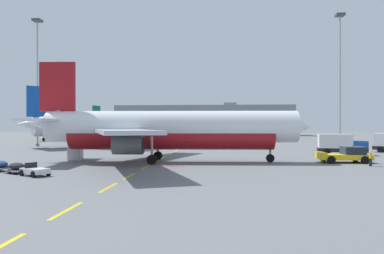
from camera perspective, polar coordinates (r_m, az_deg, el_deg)
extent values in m
plane|color=slate|center=(58.99, 18.39, -4.10)|extent=(400.00, 400.00, 0.00)
cube|color=yellow|center=(20.29, -19.05, -12.26)|extent=(0.24, 4.00, 0.01)
cube|color=yellow|center=(26.74, -12.95, -9.23)|extent=(0.24, 4.00, 0.01)
cube|color=yellow|center=(32.36, -9.77, -7.59)|extent=(0.24, 4.00, 0.01)
cube|color=yellow|center=(38.86, -7.30, -6.29)|extent=(0.24, 4.00, 0.01)
cube|color=yellow|center=(45.25, -5.59, -5.38)|extent=(0.24, 4.00, 0.01)
cube|color=yellow|center=(51.03, -4.42, -4.75)|extent=(0.24, 4.00, 0.01)
cube|color=yellow|center=(57.90, -3.34, -4.17)|extent=(0.24, 4.00, 0.01)
cube|color=yellow|center=(64.59, -2.51, -3.72)|extent=(0.24, 4.00, 0.01)
cube|color=yellow|center=(71.61, -1.81, -3.34)|extent=(0.24, 4.00, 0.01)
cube|color=yellow|center=(78.66, -1.24, -3.03)|extent=(0.24, 4.00, 0.01)
cube|color=yellow|center=(84.18, -0.85, -2.82)|extent=(0.24, 4.00, 0.01)
cube|color=yellow|center=(91.23, -0.43, -2.59)|extent=(0.24, 4.00, 0.01)
cube|color=yellow|center=(98.62, -0.06, -2.38)|extent=(0.24, 4.00, 0.01)
cube|color=yellow|center=(104.27, 0.20, -2.25)|extent=(0.24, 4.00, 0.01)
cube|color=#B21414|center=(40.16, -6.91, -6.08)|extent=(8.00, 0.40, 0.01)
cylinder|color=white|center=(44.06, -3.25, 0.07)|extent=(30.24, 5.19, 3.80)
cylinder|color=maroon|center=(44.07, -3.25, -1.29)|extent=(24.64, 4.63, 3.50)
cone|color=white|center=(45.26, 16.09, 0.07)|extent=(3.67, 3.88, 3.72)
cone|color=white|center=(48.11, -22.28, 0.63)|extent=(4.34, 3.42, 3.23)
cube|color=#192333|center=(45.02, 14.80, 0.91)|extent=(1.73, 2.92, 0.60)
cube|color=maroon|center=(47.66, -20.35, 5.97)|extent=(4.41, 0.56, 6.00)
cube|color=white|center=(50.65, -19.71, 0.93)|extent=(3.49, 6.54, 0.24)
cube|color=white|center=(44.77, -22.73, 1.03)|extent=(3.49, 6.54, 0.24)
cube|color=#B7BCC6|center=(52.98, -6.70, -0.43)|extent=(9.47, 17.66, 0.36)
cube|color=#B7BCC6|center=(36.27, -10.73, -0.70)|extent=(10.80, 17.56, 0.36)
cylinder|color=#4C4F54|center=(50.08, -7.39, -2.12)|extent=(3.29, 2.25, 2.10)
cylinder|color=black|center=(49.85, -5.57, -2.13)|extent=(0.20, 1.79, 1.79)
cylinder|color=#4C4F54|center=(39.28, -9.99, -2.75)|extent=(3.29, 2.25, 2.10)
cylinder|color=black|center=(38.98, -7.68, -2.77)|extent=(0.20, 1.79, 1.79)
cylinder|color=gray|center=(44.67, 12.16, -3.11)|extent=(0.28, 0.28, 2.67)
cylinder|color=black|center=(44.76, 12.16, -4.81)|extent=(1.00, 0.33, 0.99)
cylinder|color=gray|center=(46.93, -5.40, -2.91)|extent=(0.28, 0.28, 2.61)
cylinder|color=black|center=(47.36, -5.34, -4.47)|extent=(1.12, 0.40, 1.10)
cylinder|color=black|center=(46.67, -5.45, -4.53)|extent=(1.12, 0.40, 1.10)
cylinder|color=gray|center=(41.79, -6.31, -3.29)|extent=(0.28, 0.28, 2.61)
cylinder|color=black|center=(42.23, -6.24, -5.03)|extent=(1.12, 0.40, 1.10)
cylinder|color=black|center=(41.54, -6.37, -5.12)|extent=(1.12, 0.40, 1.10)
cube|color=yellow|center=(47.07, 22.67, -4.32)|extent=(6.11, 3.05, 0.60)
cube|color=#192333|center=(47.41, 23.90, -3.38)|extent=(2.49, 2.23, 0.90)
cube|color=yellow|center=(46.18, 19.60, -3.88)|extent=(0.80, 2.55, 0.24)
sphere|color=orange|center=(47.38, 23.90, -2.72)|extent=(0.16, 0.16, 0.16)
cylinder|color=black|center=(45.13, 21.00, -4.83)|extent=(0.92, 0.44, 0.90)
cylinder|color=black|center=(47.78, 19.92, -4.55)|extent=(0.92, 0.44, 0.90)
cylinder|color=black|center=(46.51, 25.50, -4.69)|extent=(0.92, 0.44, 0.90)
cylinder|color=black|center=(49.09, 24.20, -4.43)|extent=(0.92, 0.44, 0.90)
cylinder|color=white|center=(80.63, -13.39, 0.06)|extent=(24.53, 22.71, 3.75)
cylinder|color=#0F479E|center=(80.63, -13.39, -0.67)|extent=(20.24, 18.78, 3.45)
cone|color=white|center=(87.76, -4.52, 0.07)|extent=(5.03, 5.04, 3.67)
cone|color=white|center=(75.60, -24.20, 0.40)|extent=(5.21, 5.14, 3.19)
cube|color=#192333|center=(87.20, -5.09, 0.50)|extent=(3.06, 3.14, 0.59)
cube|color=#0F479E|center=(76.16, -22.94, 3.69)|extent=(3.46, 3.18, 5.92)
cube|color=white|center=(78.91, -24.00, 0.60)|extent=(6.58, 6.80, 0.24)
cube|color=white|center=(72.79, -22.83, 0.63)|extent=(6.58, 6.80, 0.24)
cube|color=#B7BCC6|center=(86.95, -18.02, -0.24)|extent=(10.88, 17.30, 0.36)
cube|color=#B7BCC6|center=(71.37, -13.51, -0.33)|extent=(17.00, 12.18, 0.36)
cylinder|color=#4C4F54|center=(84.14, -17.44, -1.23)|extent=(3.73, 3.66, 2.07)
cylinder|color=black|center=(84.70, -16.44, -1.22)|extent=(1.27, 1.39, 1.76)
cylinder|color=#4C4F54|center=(74.05, -14.55, -1.42)|extent=(3.73, 3.66, 2.07)
cylinder|color=black|center=(74.68, -13.43, -1.40)|extent=(1.27, 1.39, 1.76)
cylinder|color=gray|center=(86.15, -6.25, -1.55)|extent=(0.28, 0.28, 2.63)
cylinder|color=black|center=(86.19, -6.25, -2.43)|extent=(0.91, 0.86, 0.98)
cylinder|color=gray|center=(82.25, -15.38, -1.62)|extent=(0.28, 0.28, 2.58)
cylinder|color=black|center=(82.61, -15.47, -2.51)|extent=(1.04, 0.98, 1.09)
cylinder|color=black|center=(81.98, -15.29, -2.53)|extent=(1.04, 0.98, 1.09)
cylinder|color=gray|center=(77.52, -13.95, -1.73)|extent=(0.28, 0.28, 2.58)
cylinder|color=black|center=(77.89, -14.05, -2.67)|extent=(1.04, 0.98, 1.09)
cylinder|color=black|center=(77.26, -13.84, -2.69)|extent=(1.04, 0.98, 1.09)
cylinder|color=silver|center=(122.01, -18.52, 0.01)|extent=(12.16, 28.23, 3.60)
cylinder|color=#0F604C|center=(122.02, -18.52, -0.46)|extent=(10.26, 23.10, 3.31)
cone|color=silver|center=(111.64, -23.32, -0.01)|extent=(4.37, 4.24, 3.53)
cone|color=silver|center=(133.64, -14.33, 0.21)|extent=(4.13, 4.72, 3.06)
cube|color=#192333|center=(112.34, -22.96, 0.31)|extent=(3.03, 2.27, 0.57)
cube|color=#0F604C|center=(132.38, -14.76, 2.03)|extent=(1.60, 4.07, 5.68)
cube|color=silver|center=(131.04, -13.53, 0.33)|extent=(6.70, 4.74, 0.23)
cube|color=silver|center=(134.69, -15.62, 0.33)|extent=(6.70, 4.74, 0.23)
cube|color=#B7BCC6|center=(119.89, -14.44, -0.21)|extent=(15.58, 13.34, 0.34)
cube|color=#B7BCC6|center=(130.18, -20.11, -0.19)|extent=(16.21, 4.95, 0.34)
cylinder|color=#4C4F54|center=(121.74, -15.47, -0.85)|extent=(2.82, 3.49, 1.99)
cylinder|color=black|center=(120.55, -15.91, -0.86)|extent=(1.64, 0.63, 1.69)
cylinder|color=#4C4F54|center=(128.40, -19.14, -0.80)|extent=(2.82, 3.49, 1.99)
cylinder|color=black|center=(127.27, -19.59, -0.81)|extent=(1.64, 0.63, 1.69)
cylinder|color=gray|center=(113.77, -22.25, -1.19)|extent=(0.27, 0.27, 2.52)
cylinder|color=black|center=(113.81, -22.25, -1.82)|extent=(0.54, 0.97, 0.94)
cylinder|color=gray|center=(121.90, -17.07, -1.08)|extent=(0.27, 0.27, 2.47)
cylinder|color=black|center=(121.72, -16.94, -1.67)|extent=(0.63, 1.09, 1.04)
cylinder|color=black|center=(122.14, -17.19, -1.66)|extent=(0.63, 1.09, 1.04)
cylinder|color=gray|center=(125.09, -18.81, -1.05)|extent=(0.27, 0.27, 2.47)
cylinder|color=black|center=(124.90, -18.69, -1.62)|extent=(0.63, 1.09, 1.04)
cylinder|color=black|center=(125.34, -18.92, -1.61)|extent=(0.63, 1.09, 1.04)
cube|color=black|center=(59.51, 22.43, -3.35)|extent=(7.28, 3.43, 0.60)
cube|color=#194799|center=(59.87, 24.62, -2.52)|extent=(2.70, 2.64, 1.10)
cube|color=#192333|center=(60.11, 25.69, -2.41)|extent=(0.35, 1.91, 0.64)
cube|color=silver|center=(59.30, 21.50, -2.06)|extent=(5.07, 3.09, 2.10)
cylinder|color=black|center=(61.10, 24.33, -3.51)|extent=(0.99, 0.42, 0.96)
cylinder|color=black|center=(58.75, 24.78, -3.65)|extent=(0.99, 0.42, 0.96)
cylinder|color=black|center=(60.40, 20.15, -3.54)|extent=(0.99, 0.42, 0.96)
cylinder|color=black|center=(58.02, 20.43, -3.70)|extent=(0.99, 0.42, 0.96)
cylinder|color=black|center=(69.80, 27.81, -3.06)|extent=(0.95, 0.77, 0.96)
cylinder|color=black|center=(67.45, 27.44, -3.17)|extent=(0.95, 0.77, 0.96)
cube|color=silver|center=(34.71, -23.39, -6.32)|extent=(2.95, 2.55, 0.44)
cube|color=black|center=(35.23, -23.93, -5.57)|extent=(0.69, 1.02, 0.56)
cylinder|color=black|center=(34.32, -21.60, -6.69)|extent=(0.57, 0.45, 0.56)
cylinder|color=black|center=(33.60, -23.64, -6.84)|extent=(0.57, 0.45, 0.56)
cylinder|color=black|center=(35.86, -23.17, -6.40)|extent=(0.57, 0.45, 0.56)
cylinder|color=black|center=(35.17, -25.14, -6.53)|extent=(0.57, 0.45, 0.56)
cube|color=slate|center=(37.42, -25.82, -6.13)|extent=(2.83, 2.53, 0.12)
ellipsoid|color=black|center=(37.38, -25.82, -5.55)|extent=(2.18, 1.98, 0.64)
cylinder|color=black|center=(37.74, -24.91, -6.16)|extent=(0.45, 0.35, 0.44)
cylinder|color=black|center=(37.11, -26.74, -6.27)|extent=(0.45, 0.35, 0.44)
cube|color=slate|center=(40.08, -27.84, -5.71)|extent=(2.83, 2.53, 0.12)
ellipsoid|color=navy|center=(40.04, -27.84, -5.17)|extent=(2.18, 1.98, 0.64)
cylinder|color=black|center=(40.38, -26.98, -5.75)|extent=(0.45, 0.35, 0.44)
cylinder|color=#191E38|center=(44.03, 26.12, -5.01)|extent=(0.16, 0.16, 0.83)
cylinder|color=#191E38|center=(44.23, 26.29, -4.99)|extent=(0.16, 0.16, 0.83)
cube|color=orange|center=(44.07, 26.21, -4.06)|extent=(0.31, 0.52, 0.62)
cube|color=silver|center=(44.07, 26.21, -4.02)|extent=(0.32, 0.53, 0.06)
sphere|color=beige|center=(44.04, 26.21, -3.51)|extent=(0.22, 0.22, 0.22)
cylinder|color=orange|center=(43.78, 26.22, -4.04)|extent=(0.09, 0.09, 0.56)
cylinder|color=orange|center=(44.36, 26.19, -3.99)|extent=(0.09, 0.09, 0.56)
cube|color=#B7BCC6|center=(49.06, -17.82, -4.02)|extent=(1.71, 1.67, 1.60)
cube|color=silver|center=(49.06, -17.82, -4.02)|extent=(1.62, 0.15, 1.36)
cylinder|color=slate|center=(85.20, -23.06, -2.59)|extent=(0.70, 0.70, 0.60)
cylinder|color=#9EA0A5|center=(85.58, -23.07, 6.23)|extent=(0.36, 0.36, 26.89)
cube|color=#3F3F44|center=(88.10, -23.08, 15.12)|extent=(1.80, 1.80, 0.50)
cylinder|color=slate|center=(82.85, 22.17, -2.67)|extent=(0.70, 0.70, 0.60)
cylinder|color=#9EA0A5|center=(83.28, 22.18, 6.63)|extent=(0.36, 0.36, 27.56)
cube|color=#3F3F44|center=(86.01, 22.19, 15.96)|extent=(1.80, 1.80, 0.50)
cube|color=gray|center=(174.96, 1.96, 1.00)|extent=(81.88, 23.45, 13.90)
cube|color=#192333|center=(163.20, 1.77, 1.30)|extent=(75.33, 0.12, 5.00)
cube|color=gray|center=(175.11, 5.98, 3.53)|extent=(6.00, 5.00, 1.60)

